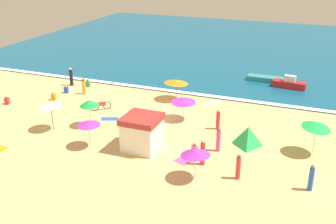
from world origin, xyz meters
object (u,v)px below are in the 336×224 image
beachgoer_4 (218,120)px  small_boat_1 (289,84)px  small_boat_0 (267,79)px  lifeguard_cabana (142,132)px  beachgoer_9 (88,84)px  beach_umbrella_4 (316,126)px  beachgoer_5 (238,167)px  beach_umbrella_7 (183,100)px  beach_umbrella_0 (195,152)px  beachgoer_7 (218,140)px  beachgoer_6 (71,77)px  beachgoer_11 (311,178)px  beach_umbrella_5 (89,103)px  beachgoer_0 (194,150)px  parked_bicycle (101,106)px  beachgoer_8 (84,87)px  beachgoer_1 (7,100)px  beachgoer_2 (66,89)px  beach_umbrella_2 (88,123)px  beach_umbrella_6 (176,82)px  beachgoer_10 (54,96)px  beachgoer_3 (203,153)px  beach_umbrella_1 (51,104)px  beach_tent (248,136)px

beachgoer_4 → small_boat_1: size_ratio=0.51×
small_boat_0 → small_boat_1: bearing=-29.5°
lifeguard_cabana → beachgoer_9: size_ratio=3.32×
beach_umbrella_4 → beachgoer_5: 6.76m
beach_umbrella_7 → beach_umbrella_0: bearing=-66.0°
beachgoer_4 → beachgoer_7: bearing=-74.6°
beachgoer_6 → beachgoer_7: size_ratio=1.07×
beachgoer_5 → beachgoer_11: 4.26m
beach_umbrella_5 → beachgoer_0: size_ratio=2.53×
beach_umbrella_5 → small_boat_0: size_ratio=0.54×
parked_bicycle → beachgoer_5: 15.33m
lifeguard_cabana → beachgoer_4: bearing=51.6°
beachgoer_5 → small_boat_0: (-1.33, 20.27, -0.46)m
beachgoer_8 → beachgoer_1: bearing=-135.4°
beachgoer_0 → beachgoer_2: beachgoer_0 is taller
beach_umbrella_2 → beachgoer_0: 7.66m
beach_umbrella_6 → beachgoer_7: beach_umbrella_6 is taller
beachgoer_8 → small_boat_0: beachgoer_8 is taller
beachgoer_1 → beachgoer_4: bearing=5.3°
beach_umbrella_6 → beachgoer_7: size_ratio=1.80×
beach_umbrella_2 → beachgoer_2: 12.48m
beachgoer_7 → beachgoer_10: bearing=166.0°
beachgoer_3 → beachgoer_8: size_ratio=1.13×
parked_bicycle → beachgoer_6: (-6.31, 4.84, 0.52)m
beachgoer_8 → lifeguard_cabana: bearing=-39.5°
beach_umbrella_5 → small_boat_0: bearing=55.8°
beach_umbrella_2 → small_boat_0: bearing=64.5°
lifeguard_cabana → beachgoer_3: size_ratio=1.45×
small_boat_0 → beachgoer_8: bearing=-147.0°
beachgoer_9 → small_boat_1: small_boat_1 is taller
parked_bicycle → beachgoer_6: beachgoer_6 is taller
beach_umbrella_5 → beach_umbrella_7: size_ratio=0.97×
beach_umbrella_7 → beachgoer_6: 14.38m
beachgoer_3 → small_boat_1: 18.38m
beach_umbrella_1 → beach_tent: bearing=11.6°
beachgoer_5 → beachgoer_6: size_ratio=0.88×
beach_umbrella_1 → beachgoer_5: bearing=-7.0°
beachgoer_3 → small_boat_1: (3.63, 18.01, -0.33)m
beachgoer_10 → beach_umbrella_2: bearing=-40.2°
beachgoer_10 → beachgoer_3: bearing=-21.4°
beachgoer_1 → beachgoer_11: bearing=-9.8°
beachgoer_6 → parked_bicycle: bearing=-37.5°
parked_bicycle → beachgoer_1: (-8.68, -1.93, 0.00)m
beach_umbrella_2 → beach_umbrella_6: size_ratio=0.68×
beachgoer_8 → small_boat_1: bearing=26.1°
beachgoer_0 → beachgoer_3: beachgoer_3 is taller
beach_tent → beachgoer_8: 17.71m
beach_umbrella_7 → beachgoer_2: 13.14m
beach_umbrella_6 → beachgoer_0: beach_umbrella_6 is taller
beach_umbrella_0 → small_boat_1: bearing=79.9°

